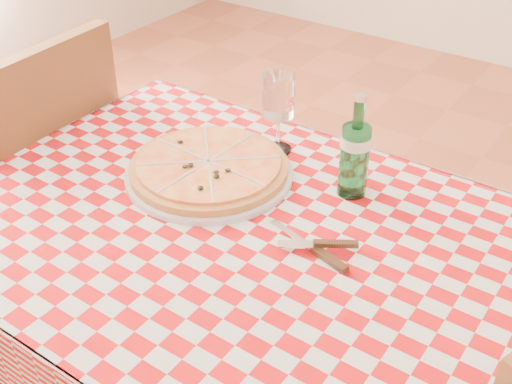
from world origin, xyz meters
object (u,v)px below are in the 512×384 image
dining_table (247,270)px  chair_far (41,178)px  pizza_plate (209,167)px  wine_glass (278,114)px  water_bottle (356,146)px

dining_table → chair_far: chair_far is taller
pizza_plate → wine_glass: size_ratio=1.95×
dining_table → water_bottle: (0.10, 0.25, 0.22)m
water_bottle → wine_glass: (-0.23, 0.06, -0.02)m
chair_far → pizza_plate: chair_far is taller
water_bottle → wine_glass: water_bottle is taller
chair_far → dining_table: bearing=170.5°
chair_far → pizza_plate: bearing=-179.3°
chair_far → wine_glass: bearing=-164.0°
chair_far → water_bottle: 0.95m
dining_table → chair_far: (-0.78, 0.08, -0.10)m
water_bottle → pizza_plate: bearing=-157.1°
pizza_plate → water_bottle: (0.30, 0.13, 0.09)m
chair_far → water_bottle: size_ratio=4.12×
water_bottle → wine_glass: bearing=165.3°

